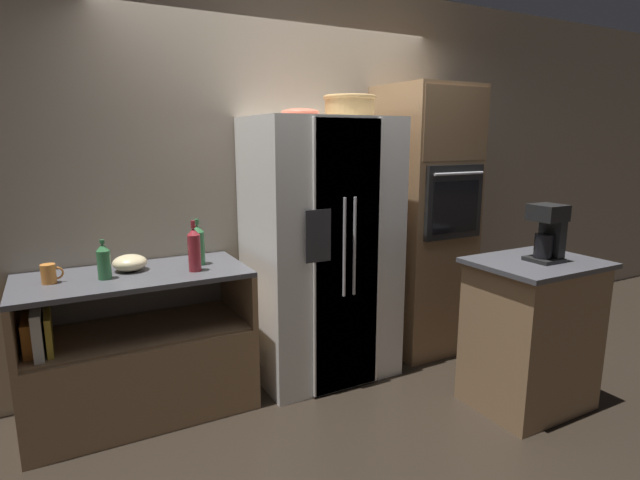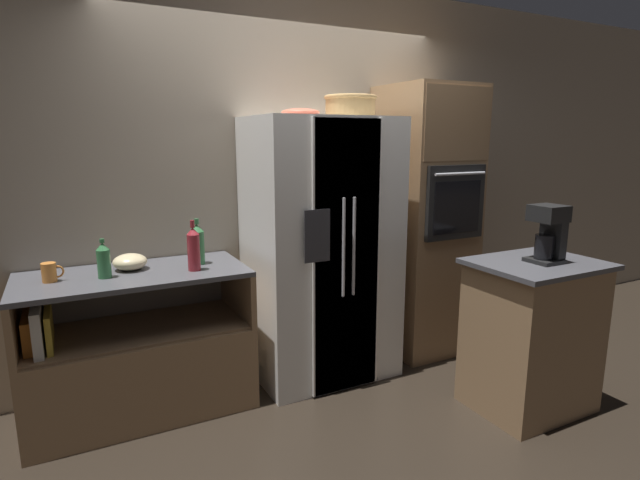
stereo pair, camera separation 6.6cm
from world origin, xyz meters
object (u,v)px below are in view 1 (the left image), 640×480
at_px(bottle_short, 198,244).
at_px(mug, 49,274).
at_px(refrigerator, 321,250).
at_px(bottle_wide, 104,261).
at_px(fruit_bowl, 300,112).
at_px(coffee_maker, 548,230).
at_px(bottle_tall, 194,249).
at_px(wall_oven, 422,221).
at_px(mixing_bowl, 130,263).
at_px(wicker_basket, 350,106).

bearing_deg(bottle_short, mug, -178.24).
relative_size(refrigerator, bottle_short, 6.23).
bearing_deg(bottle_wide, bottle_short, 7.84).
bearing_deg(fruit_bowl, coffee_maker, -45.70).
bearing_deg(coffee_maker, bottle_tall, 152.17).
relative_size(wall_oven, mug, 17.91).
relative_size(refrigerator, mug, 15.76).
distance_m(mixing_bowl, coffee_maker, 2.54).
relative_size(refrigerator, bottle_wide, 7.96).
relative_size(bottle_short, coffee_maker, 0.84).
relative_size(wall_oven, bottle_short, 7.08).
xyz_separation_m(mixing_bowl, coffee_maker, (2.24, -1.19, 0.20)).
bearing_deg(refrigerator, mixing_bowl, 174.91).
bearing_deg(mixing_bowl, refrigerator, -5.09).
xyz_separation_m(refrigerator, bottle_wide, (-1.42, -0.01, 0.09)).
height_order(bottle_tall, mixing_bowl, bottle_tall).
height_order(wall_oven, fruit_bowl, wall_oven).
xyz_separation_m(bottle_tall, bottle_wide, (-0.50, 0.07, -0.03)).
distance_m(bottle_short, mixing_bowl, 0.42).
distance_m(bottle_wide, mug, 0.29).
height_order(wall_oven, bottle_short, wall_oven).
relative_size(mixing_bowl, coffee_maker, 0.58).
xyz_separation_m(wicker_basket, fruit_bowl, (-0.35, 0.06, -0.05)).
bearing_deg(wicker_basket, bottle_tall, -176.35).
distance_m(wicker_basket, bottle_tall, 1.44).
height_order(wall_oven, coffee_maker, wall_oven).
height_order(bottle_tall, coffee_maker, coffee_maker).
bearing_deg(coffee_maker, wicker_basket, 125.25).
relative_size(bottle_wide, mixing_bowl, 1.14).
bearing_deg(fruit_bowl, mixing_bowl, 177.01).
xyz_separation_m(wicker_basket, mug, (-1.92, 0.05, -0.96)).
bearing_deg(mixing_bowl, mug, -170.60).
xyz_separation_m(bottle_wide, coffee_maker, (2.39, -1.07, 0.14)).
distance_m(wicker_basket, coffee_maker, 1.52).
bearing_deg(bottle_tall, bottle_wide, 172.00).
distance_m(fruit_bowl, bottle_wide, 1.55).
bearing_deg(coffee_maker, refrigerator, 132.10).
bearing_deg(bottle_tall, refrigerator, 5.05).
bearing_deg(bottle_tall, mixing_bowl, 150.91).
distance_m(bottle_tall, coffee_maker, 2.14).
relative_size(fruit_bowl, mug, 2.23).
xyz_separation_m(refrigerator, fruit_bowl, (-0.13, 0.05, 0.94)).
bearing_deg(wicker_basket, bottle_short, 176.00).
distance_m(wall_oven, bottle_tall, 1.85).
relative_size(bottle_short, mug, 2.53).
height_order(refrigerator, mixing_bowl, refrigerator).
bearing_deg(bottle_wide, refrigerator, 0.43).
relative_size(wicker_basket, mixing_bowl, 1.80).
distance_m(refrigerator, bottle_short, 0.87).
xyz_separation_m(bottle_short, mug, (-0.84, -0.03, -0.08)).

